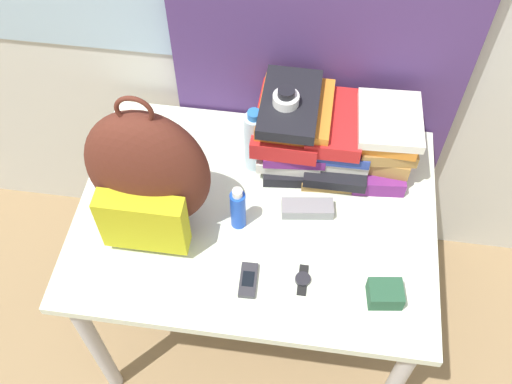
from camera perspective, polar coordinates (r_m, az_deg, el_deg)
desk at (r=1.84m, az=0.00°, el=-3.55°), size 1.05×0.77×0.72m
backpack at (r=1.61m, az=-10.27°, el=1.52°), size 0.33×0.23×0.49m
book_stack_left at (r=1.81m, az=3.44°, el=6.26°), size 0.22×0.30×0.25m
book_stack_center at (r=1.83m, az=7.57°, el=4.90°), size 0.22×0.29×0.18m
book_stack_right at (r=1.83m, az=11.96°, el=4.81°), size 0.21×0.26×0.21m
water_bottle at (r=1.78m, az=-0.18°, el=4.88°), size 0.06×0.06×0.23m
sports_bottle at (r=1.78m, az=2.71°, el=6.12°), size 0.07×0.07×0.30m
sunscreen_bottle at (r=1.68m, az=-1.73°, el=-1.61°), size 0.04×0.04×0.16m
cell_phone at (r=1.64m, az=-0.75°, el=-8.40°), size 0.05×0.10×0.02m
sunglasses_case at (r=1.75m, az=4.91°, el=-1.58°), size 0.16×0.08×0.04m
camera_pouch at (r=1.63m, az=12.20°, el=-9.46°), size 0.10×0.08×0.05m
wristwatch at (r=1.65m, az=4.48°, el=-8.31°), size 0.04×0.09×0.01m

